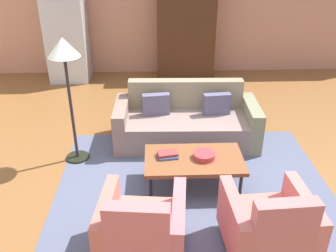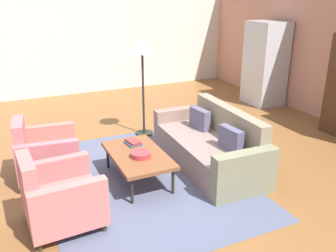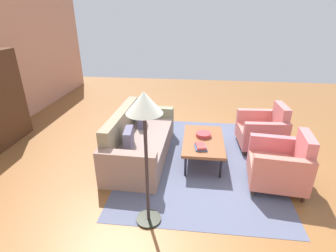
{
  "view_description": "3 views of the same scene",
  "coord_description": "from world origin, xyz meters",
  "views": [
    {
      "loc": [
        -0.44,
        -3.92,
        2.85
      ],
      "look_at": [
        -0.27,
        0.46,
        0.53
      ],
      "focal_mm": 39.54,
      "sensor_mm": 36.0,
      "label": 1
    },
    {
      "loc": [
        4.26,
        -1.65,
        2.49
      ],
      "look_at": [
        0.16,
        0.25,
        0.78
      ],
      "focal_mm": 38.74,
      "sensor_mm": 36.0,
      "label": 2
    },
    {
      "loc": [
        -4.06,
        0.01,
        2.48
      ],
      "look_at": [
        0.19,
        0.49,
        0.56
      ],
      "focal_mm": 27.74,
      "sensor_mm": 36.0,
      "label": 3
    }
  ],
  "objects": [
    {
      "name": "floor_lamp",
      "position": [
        -1.54,
        0.55,
        1.44
      ],
      "size": [
        0.4,
        0.4,
        1.72
      ],
      "color": "black",
      "rests_on": "ground"
    },
    {
      "name": "couch",
      "position": [
        0.03,
        1.04,
        0.29
      ],
      "size": [
        2.12,
        0.96,
        0.86
      ],
      "rotation": [
        0.0,
        0.0,
        3.11
      ],
      "color": "slate",
      "rests_on": "ground"
    },
    {
      "name": "book_stack",
      "position": [
        -0.29,
        -0.1,
        0.44
      ],
      "size": [
        0.26,
        0.22,
        0.06
      ],
      "color": "#345182",
      "rests_on": "coffee_table"
    },
    {
      "name": "area_rug",
      "position": [
        0.03,
        -0.1,
        0.0
      ],
      "size": [
        3.4,
        2.6,
        0.01
      ],
      "primitive_type": "cube",
      "color": "#50566E",
      "rests_on": "ground"
    },
    {
      "name": "armchair_left",
      "position": [
        -0.58,
        -1.31,
        0.34
      ],
      "size": [
        0.88,
        0.88,
        0.88
      ],
      "rotation": [
        0.0,
        0.0,
        -0.1
      ],
      "color": "#322623",
      "rests_on": "ground"
    },
    {
      "name": "coffee_table",
      "position": [
        0.03,
        -0.15,
        0.37
      ],
      "size": [
        1.2,
        0.7,
        0.41
      ],
      "color": "black",
      "rests_on": "ground"
    },
    {
      "name": "fruit_bowl",
      "position": [
        0.15,
        -0.15,
        0.44
      ],
      "size": [
        0.27,
        0.27,
        0.07
      ],
      "primitive_type": "cylinder",
      "color": "#A93337",
      "rests_on": "coffee_table"
    },
    {
      "name": "armchair_right",
      "position": [
        0.63,
        -1.31,
        0.34
      ],
      "size": [
        0.84,
        0.84,
        0.88
      ],
      "rotation": [
        0.0,
        0.0,
        0.06
      ],
      "color": "#38291A",
      "rests_on": "ground"
    },
    {
      "name": "ground_plane",
      "position": [
        0.0,
        0.0,
        0.0
      ],
      "size": [
        11.78,
        11.78,
        0.0
      ],
      "primitive_type": "plane",
      "color": "brown"
    }
  ]
}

